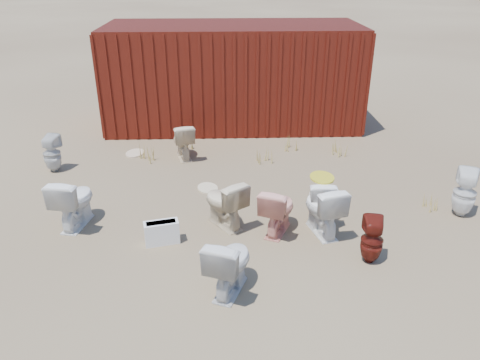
{
  "coord_description": "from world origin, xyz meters",
  "views": [
    {
      "loc": [
        -0.25,
        -6.23,
        3.82
      ],
      "look_at": [
        0.0,
        0.6,
        0.55
      ],
      "focal_mm": 35.0,
      "sensor_mm": 36.0,
      "label": 1
    }
  ],
  "objects_px": {
    "toilet_front_pink": "(278,209)",
    "toilet_back_beige_left": "(224,203)",
    "toilet_back_beige_right": "(183,141)",
    "shipping_container": "(233,75)",
    "toilet_front_c": "(229,263)",
    "toilet_front_maroon": "(372,240)",
    "toilet_back_yellowlid": "(320,199)",
    "toilet_back_e": "(465,193)",
    "loose_tank": "(162,233)",
    "toilet_front_a": "(74,201)",
    "toilet_back_a": "(52,154)",
    "toilet_front_e": "(323,209)"
  },
  "relations": [
    {
      "from": "toilet_back_yellowlid",
      "to": "toilet_back_e",
      "type": "distance_m",
      "value": 2.35
    },
    {
      "from": "toilet_back_e",
      "to": "toilet_back_a",
      "type": "bearing_deg",
      "value": 9.58
    },
    {
      "from": "toilet_front_e",
      "to": "toilet_front_maroon",
      "type": "bearing_deg",
      "value": 109.74
    },
    {
      "from": "toilet_back_a",
      "to": "toilet_back_yellowlid",
      "type": "relative_size",
      "value": 1.0
    },
    {
      "from": "toilet_front_e",
      "to": "loose_tank",
      "type": "bearing_deg",
      "value": -9.37
    },
    {
      "from": "toilet_front_maroon",
      "to": "toilet_back_beige_left",
      "type": "bearing_deg",
      "value": -17.24
    },
    {
      "from": "toilet_front_pink",
      "to": "toilet_back_a",
      "type": "xyz_separation_m",
      "value": [
        -4.15,
        2.4,
        -0.01
      ]
    },
    {
      "from": "toilet_front_pink",
      "to": "toilet_back_beige_left",
      "type": "relative_size",
      "value": 0.96
    },
    {
      "from": "toilet_front_a",
      "to": "toilet_front_e",
      "type": "bearing_deg",
      "value": -174.22
    },
    {
      "from": "toilet_front_a",
      "to": "toilet_front_pink",
      "type": "bearing_deg",
      "value": -174.43
    },
    {
      "from": "toilet_back_a",
      "to": "toilet_back_beige_left",
      "type": "xyz_separation_m",
      "value": [
        3.34,
        -2.19,
        0.03
      ]
    },
    {
      "from": "loose_tank",
      "to": "toilet_front_a",
      "type": "bearing_deg",
      "value": 144.34
    },
    {
      "from": "toilet_back_e",
      "to": "toilet_front_pink",
      "type": "bearing_deg",
      "value": 32.56
    },
    {
      "from": "toilet_back_beige_right",
      "to": "toilet_back_yellowlid",
      "type": "relative_size",
      "value": 1.03
    },
    {
      "from": "toilet_back_beige_right",
      "to": "toilet_back_e",
      "type": "relative_size",
      "value": 0.95
    },
    {
      "from": "toilet_back_beige_left",
      "to": "loose_tank",
      "type": "distance_m",
      "value": 1.06
    },
    {
      "from": "toilet_back_beige_right",
      "to": "toilet_front_pink",
      "type": "bearing_deg",
      "value": 105.01
    },
    {
      "from": "toilet_back_a",
      "to": "toilet_front_c",
      "type": "bearing_deg",
      "value": 145.04
    },
    {
      "from": "toilet_front_e",
      "to": "toilet_back_a",
      "type": "relative_size",
      "value": 1.12
    },
    {
      "from": "toilet_front_maroon",
      "to": "toilet_front_pink",
      "type": "bearing_deg",
      "value": -24.46
    },
    {
      "from": "toilet_back_yellowlid",
      "to": "toilet_back_e",
      "type": "xyz_separation_m",
      "value": [
        2.35,
        0.07,
        0.03
      ]
    },
    {
      "from": "shipping_container",
      "to": "loose_tank",
      "type": "bearing_deg",
      "value": -102.0
    },
    {
      "from": "shipping_container",
      "to": "loose_tank",
      "type": "relative_size",
      "value": 12.0
    },
    {
      "from": "toilet_front_maroon",
      "to": "toilet_back_beige_left",
      "type": "height_order",
      "value": "toilet_back_beige_left"
    },
    {
      "from": "toilet_front_a",
      "to": "toilet_front_e",
      "type": "relative_size",
      "value": 1.02
    },
    {
      "from": "shipping_container",
      "to": "toilet_front_pink",
      "type": "bearing_deg",
      "value": -84.1
    },
    {
      "from": "toilet_front_a",
      "to": "toilet_front_c",
      "type": "xyz_separation_m",
      "value": [
        2.38,
        -1.69,
        -0.02
      ]
    },
    {
      "from": "loose_tank",
      "to": "toilet_back_beige_left",
      "type": "bearing_deg",
      "value": 14.2
    },
    {
      "from": "toilet_back_e",
      "to": "toilet_back_yellowlid",
      "type": "bearing_deg",
      "value": 26.85
    },
    {
      "from": "shipping_container",
      "to": "toilet_front_c",
      "type": "height_order",
      "value": "shipping_container"
    },
    {
      "from": "toilet_back_a",
      "to": "toilet_back_beige_left",
      "type": "relative_size",
      "value": 0.93
    },
    {
      "from": "toilet_front_pink",
      "to": "toilet_back_beige_right",
      "type": "xyz_separation_m",
      "value": [
        -1.65,
        2.99,
        -0.0
      ]
    },
    {
      "from": "toilet_front_a",
      "to": "toilet_front_maroon",
      "type": "xyz_separation_m",
      "value": [
        4.33,
        -1.14,
        -0.08
      ]
    },
    {
      "from": "toilet_front_e",
      "to": "toilet_back_yellowlid",
      "type": "xyz_separation_m",
      "value": [
        0.04,
        0.38,
        -0.04
      ]
    },
    {
      "from": "toilet_back_yellowlid",
      "to": "loose_tank",
      "type": "distance_m",
      "value": 2.51
    },
    {
      "from": "toilet_front_maroon",
      "to": "toilet_back_beige_right",
      "type": "bearing_deg",
      "value": -43.03
    },
    {
      "from": "toilet_front_pink",
      "to": "toilet_back_a",
      "type": "relative_size",
      "value": 1.04
    },
    {
      "from": "toilet_front_pink",
      "to": "toilet_front_maroon",
      "type": "bearing_deg",
      "value": 169.96
    },
    {
      "from": "shipping_container",
      "to": "toilet_back_beige_right",
      "type": "distance_m",
      "value": 2.68
    },
    {
      "from": "toilet_front_pink",
      "to": "toilet_back_e",
      "type": "relative_size",
      "value": 0.96
    },
    {
      "from": "toilet_back_beige_right",
      "to": "toilet_back_a",
      "type": "bearing_deg",
      "value": -0.51
    },
    {
      "from": "toilet_front_pink",
      "to": "toilet_front_c",
      "type": "distance_m",
      "value": 1.57
    },
    {
      "from": "toilet_front_a",
      "to": "toilet_back_a",
      "type": "distance_m",
      "value": 2.32
    },
    {
      "from": "shipping_container",
      "to": "toilet_front_c",
      "type": "distance_m",
      "value": 6.73
    },
    {
      "from": "toilet_back_beige_right",
      "to": "toilet_back_yellowlid",
      "type": "xyz_separation_m",
      "value": [
        2.36,
        -2.67,
        -0.01
      ]
    },
    {
      "from": "toilet_back_yellowlid",
      "to": "toilet_back_beige_right",
      "type": "bearing_deg",
      "value": -44.48
    },
    {
      "from": "toilet_front_c",
      "to": "toilet_back_beige_left",
      "type": "distance_m",
      "value": 1.6
    },
    {
      "from": "toilet_back_e",
      "to": "loose_tank",
      "type": "xyz_separation_m",
      "value": [
        -4.78,
        -0.66,
        -0.22
      ]
    },
    {
      "from": "shipping_container",
      "to": "toilet_front_pink",
      "type": "xyz_separation_m",
      "value": [
        0.55,
        -5.3,
        -0.82
      ]
    },
    {
      "from": "toilet_front_maroon",
      "to": "toilet_back_a",
      "type": "relative_size",
      "value": 0.92
    }
  ]
}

